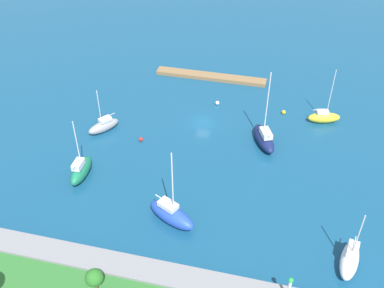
{
  "coord_description": "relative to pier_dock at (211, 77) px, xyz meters",
  "views": [
    {
      "loc": [
        -13.57,
        64.45,
        46.44
      ],
      "look_at": [
        0.0,
        8.49,
        1.5
      ],
      "focal_mm": 41.4,
      "sensor_mm": 36.0,
      "label": 1
    }
  ],
  "objects": [
    {
      "name": "sailboat_yellow_lone_south",
      "position": [
        -23.15,
        11.04,
        0.74
      ],
      "size": [
        6.09,
        3.28,
        10.69
      ],
      "rotation": [
        0.0,
        0.0,
        3.4
      ],
      "color": "yellow",
      "rests_on": "water"
    },
    {
      "name": "sailboat_gray_near_pier",
      "position": [
        14.57,
        22.85,
        0.68
      ],
      "size": [
        5.13,
        5.96,
        8.44
      ],
      "rotation": [
        0.0,
        0.0,
        0.94
      ],
      "color": "gray",
      "rests_on": "water"
    },
    {
      "name": "harbor_beacon",
      "position": [
        -19.22,
        50.04,
        3.18
      ],
      "size": [
        0.56,
        0.56,
        3.73
      ],
      "color": "silver",
      "rests_on": "breakwater"
    },
    {
      "name": "water",
      "position": [
        -1.93,
        16.31,
        -0.38
      ],
      "size": [
        160.0,
        160.0,
        0.0
      ],
      "primitive_type": "plane",
      "color": "navy",
      "rests_on": "ground"
    },
    {
      "name": "mooring_buoy_yellow",
      "position": [
        -15.95,
        9.96,
        -0.01
      ],
      "size": [
        0.74,
        0.74,
        0.74
      ],
      "primitive_type": "sphere",
      "color": "yellow",
      "rests_on": "water"
    },
    {
      "name": "pier_dock",
      "position": [
        0.0,
        0.0,
        0.0
      ],
      "size": [
        23.24,
        2.53,
        0.75
      ],
      "primitive_type": "cube",
      "color": "olive",
      "rests_on": "ground"
    },
    {
      "name": "sailboat_navy_along_channel",
      "position": [
        -13.31,
        20.04,
        0.92
      ],
      "size": [
        5.5,
        8.14,
        13.51
      ],
      "rotation": [
        0.0,
        0.0,
        5.14
      ],
      "color": "#141E4C",
      "rests_on": "water"
    },
    {
      "name": "breakwater",
      "position": [
        -1.93,
        50.04,
        0.33
      ],
      "size": [
        64.93,
        3.38,
        1.41
      ],
      "primitive_type": "cube",
      "color": "gray",
      "rests_on": "ground"
    },
    {
      "name": "sailboat_blue_east_end",
      "position": [
        -2.84,
        40.59,
        0.98
      ],
      "size": [
        7.95,
        5.63,
        12.42
      ],
      "rotation": [
        0.0,
        0.0,
        2.69
      ],
      "color": "#2347B2",
      "rests_on": "water"
    },
    {
      "name": "sailboat_white_inner_mooring",
      "position": [
        -26.45,
        42.6,
        0.91
      ],
      "size": [
        3.3,
        6.53,
        9.54
      ],
      "rotation": [
        0.0,
        0.0,
        1.38
      ],
      "color": "white",
      "rests_on": "water"
    },
    {
      "name": "sailboat_green_far_south",
      "position": [
        13.24,
        34.96,
        0.97
      ],
      "size": [
        2.37,
        6.6,
        10.22
      ],
      "rotation": [
        0.0,
        0.0,
        4.75
      ],
      "color": "#19724C",
      "rests_on": "water"
    },
    {
      "name": "park_tree_center",
      "position": [
        2.32,
        54.17,
        3.41
      ],
      "size": [
        2.11,
        2.11,
        3.85
      ],
      "color": "brown",
      "rests_on": "shoreline_park"
    },
    {
      "name": "mooring_buoy_red",
      "position": [
        7.28,
        24.19,
        -0.02
      ],
      "size": [
        0.72,
        0.72,
        0.72
      ],
      "primitive_type": "sphere",
      "color": "red",
      "rests_on": "water"
    },
    {
      "name": "mooring_buoy_white",
      "position": [
        -3.3,
        9.76,
        0.0
      ],
      "size": [
        0.76,
        0.76,
        0.76
      ],
      "primitive_type": "sphere",
      "color": "white",
      "rests_on": "water"
    }
  ]
}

